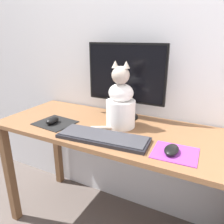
{
  "coord_description": "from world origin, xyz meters",
  "views": [
    {
      "loc": [
        0.5,
        -1.04,
        1.26
      ],
      "look_at": [
        0.0,
        -0.06,
        0.87
      ],
      "focal_mm": 35.0,
      "sensor_mm": 36.0,
      "label": 1
    }
  ],
  "objects_px": {
    "monitor": "(126,77)",
    "keyboard": "(102,137)",
    "computer_mouse_right": "(172,150)",
    "computer_mouse_left": "(52,120)",
    "cat": "(121,103)"
  },
  "relations": [
    {
      "from": "monitor",
      "to": "keyboard",
      "type": "xyz_separation_m",
      "value": [
        0.03,
        -0.35,
        -0.25
      ]
    },
    {
      "from": "keyboard",
      "to": "computer_mouse_right",
      "type": "relative_size",
      "value": 4.52
    },
    {
      "from": "keyboard",
      "to": "cat",
      "type": "relative_size",
      "value": 1.27
    },
    {
      "from": "monitor",
      "to": "computer_mouse_right",
      "type": "relative_size",
      "value": 4.73
    },
    {
      "from": "keyboard",
      "to": "cat",
      "type": "bearing_deg",
      "value": 82.34
    },
    {
      "from": "computer_mouse_left",
      "to": "computer_mouse_right",
      "type": "height_order",
      "value": "computer_mouse_left"
    },
    {
      "from": "keyboard",
      "to": "computer_mouse_right",
      "type": "xyz_separation_m",
      "value": [
        0.35,
        0.01,
        0.01
      ]
    },
    {
      "from": "monitor",
      "to": "cat",
      "type": "distance_m",
      "value": 0.2
    },
    {
      "from": "keyboard",
      "to": "monitor",
      "type": "bearing_deg",
      "value": 89.78
    },
    {
      "from": "monitor",
      "to": "keyboard",
      "type": "relative_size",
      "value": 1.05
    },
    {
      "from": "monitor",
      "to": "computer_mouse_right",
      "type": "xyz_separation_m",
      "value": [
        0.38,
        -0.33,
        -0.24
      ]
    },
    {
      "from": "monitor",
      "to": "computer_mouse_left",
      "type": "xyz_separation_m",
      "value": [
        -0.34,
        -0.3,
        -0.24
      ]
    },
    {
      "from": "monitor",
      "to": "computer_mouse_right",
      "type": "bearing_deg",
      "value": -41.32
    },
    {
      "from": "monitor",
      "to": "computer_mouse_right",
      "type": "distance_m",
      "value": 0.56
    },
    {
      "from": "monitor",
      "to": "computer_mouse_left",
      "type": "distance_m",
      "value": 0.52
    }
  ]
}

